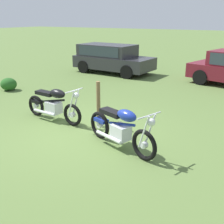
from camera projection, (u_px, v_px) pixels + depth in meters
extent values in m
plane|color=#567038|center=(79.00, 132.00, 7.05)|extent=(120.00, 120.00, 0.00)
torus|color=black|center=(72.00, 115.00, 7.39)|extent=(0.61, 0.14, 0.61)
torus|color=black|center=(36.00, 106.00, 8.17)|extent=(0.61, 0.14, 0.61)
cylinder|color=silver|center=(72.00, 115.00, 7.39)|extent=(0.15, 0.11, 0.14)
cylinder|color=silver|center=(36.00, 106.00, 8.17)|extent=(0.15, 0.11, 0.14)
cylinder|color=silver|center=(76.00, 102.00, 7.32)|extent=(0.28, 0.06, 0.75)
cylinder|color=silver|center=(71.00, 104.00, 7.18)|extent=(0.28, 0.06, 0.75)
cube|color=silver|center=(54.00, 108.00, 7.75)|extent=(0.42, 0.33, 0.32)
cylinder|color=black|center=(54.00, 101.00, 7.67)|extent=(0.78, 0.12, 0.22)
ellipsoid|color=black|center=(57.00, 94.00, 7.51)|extent=(0.54, 0.30, 0.24)
cube|color=black|center=(45.00, 93.00, 7.79)|extent=(0.62, 0.29, 0.10)
cube|color=black|center=(37.00, 101.00, 8.09)|extent=(0.37, 0.21, 0.08)
cylinder|color=silver|center=(74.00, 91.00, 7.12)|extent=(0.08, 0.64, 0.03)
sphere|color=silver|center=(76.00, 95.00, 7.13)|extent=(0.17, 0.17, 0.16)
cylinder|color=silver|center=(44.00, 112.00, 7.79)|extent=(0.80, 0.14, 0.08)
torus|color=black|center=(144.00, 145.00, 5.60)|extent=(0.65, 0.30, 0.65)
torus|color=black|center=(100.00, 125.00, 6.64)|extent=(0.65, 0.30, 0.65)
cylinder|color=silver|center=(144.00, 145.00, 5.60)|extent=(0.16, 0.14, 0.14)
cylinder|color=silver|center=(100.00, 125.00, 6.64)|extent=(0.16, 0.14, 0.14)
cylinder|color=silver|center=(150.00, 130.00, 5.51)|extent=(0.26, 0.12, 0.73)
cylinder|color=silver|center=(144.00, 132.00, 5.40)|extent=(0.26, 0.12, 0.73)
cube|color=silver|center=(121.00, 132.00, 6.09)|extent=(0.48, 0.41, 0.32)
cylinder|color=navy|center=(122.00, 124.00, 6.00)|extent=(0.76, 0.31, 0.22)
ellipsoid|color=navy|center=(127.00, 116.00, 5.82)|extent=(0.58, 0.42, 0.24)
cube|color=black|center=(112.00, 113.00, 6.18)|extent=(0.65, 0.42, 0.10)
cube|color=navy|center=(101.00, 120.00, 6.55)|extent=(0.40, 0.29, 0.08)
cylinder|color=silver|center=(149.00, 116.00, 5.32)|extent=(0.24, 0.62, 0.03)
sphere|color=silver|center=(151.00, 122.00, 5.31)|extent=(0.20, 0.20, 0.16)
cylinder|color=silver|center=(109.00, 137.00, 6.19)|extent=(0.78, 0.34, 0.08)
cube|color=#2D2D33|center=(114.00, 62.00, 14.34)|extent=(4.11, 2.03, 0.60)
cube|color=#2D2D33|center=(107.00, 50.00, 14.37)|extent=(2.90, 1.78, 0.60)
cube|color=#2D3842|center=(107.00, 50.00, 14.36)|extent=(2.48, 1.79, 0.48)
cylinder|color=black|center=(144.00, 67.00, 14.38)|extent=(0.65, 0.26, 0.64)
cylinder|color=black|center=(127.00, 72.00, 13.07)|extent=(0.65, 0.26, 0.64)
cylinder|color=black|center=(103.00, 63.00, 15.76)|extent=(0.65, 0.26, 0.64)
cylinder|color=black|center=(84.00, 67.00, 14.45)|extent=(0.65, 0.26, 0.64)
cylinder|color=black|center=(217.00, 72.00, 13.02)|extent=(0.67, 0.36, 0.64)
cylinder|color=black|center=(200.00, 77.00, 11.92)|extent=(0.67, 0.36, 0.64)
cylinder|color=brown|center=(98.00, 104.00, 7.25)|extent=(0.10, 0.10, 1.21)
ellipsoid|color=#23581E|center=(9.00, 84.00, 11.01)|extent=(0.65, 0.60, 0.49)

